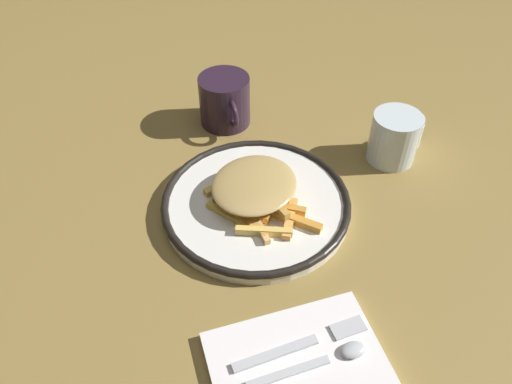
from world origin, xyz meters
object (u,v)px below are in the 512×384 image
(napkin, at_px, (301,372))
(fork, at_px, (301,344))
(coffee_mug, at_px, (225,101))
(plate, at_px, (256,203))
(spoon, at_px, (328,359))
(water_glass, at_px, (394,138))
(salt_shaker, at_px, (414,129))
(fries_heap, at_px, (253,192))

(napkin, height_order, fork, fork)
(napkin, bearing_deg, coffee_mug, 173.28)
(plate, distance_m, napkin, 0.28)
(napkin, xyz_separation_m, spoon, (0.00, 0.03, 0.01))
(water_glass, height_order, coffee_mug, coffee_mug)
(coffee_mug, xyz_separation_m, salt_shaker, (0.18, 0.30, -0.01))
(fries_heap, bearing_deg, spoon, -0.12)
(plate, bearing_deg, fries_heap, -110.95)
(fork, xyz_separation_m, spoon, (0.03, 0.02, 0.00))
(napkin, bearing_deg, fries_heap, 172.73)
(water_glass, relative_size, coffee_mug, 0.72)
(spoon, bearing_deg, water_glass, 139.90)
(coffee_mug, bearing_deg, spoon, -2.87)
(fork, xyz_separation_m, water_glass, (-0.29, 0.29, 0.03))
(fries_heap, bearing_deg, napkin, -7.27)
(fries_heap, height_order, napkin, fries_heap)
(fries_heap, bearing_deg, water_glass, 98.55)
(fries_heap, relative_size, fork, 1.13)
(coffee_mug, bearing_deg, water_glass, 50.99)
(fork, distance_m, spoon, 0.04)
(salt_shaker, bearing_deg, coffee_mug, -120.48)
(water_glass, bearing_deg, plate, -81.01)
(spoon, bearing_deg, napkin, -90.06)
(napkin, height_order, water_glass, water_glass)
(spoon, bearing_deg, fork, -141.37)
(napkin, distance_m, water_glass, 0.44)
(spoon, relative_size, coffee_mug, 1.23)
(napkin, relative_size, coffee_mug, 1.70)
(water_glass, distance_m, coffee_mug, 0.31)
(fork, bearing_deg, fries_heap, 174.67)
(plate, distance_m, coffee_mug, 0.24)
(fries_heap, height_order, coffee_mug, coffee_mug)
(plate, relative_size, salt_shaker, 4.39)
(napkin, relative_size, salt_shaker, 3.08)
(fries_heap, xyz_separation_m, salt_shaker, (-0.06, 0.32, -0.00))
(plate, xyz_separation_m, fries_heap, (-0.00, -0.00, 0.03))
(salt_shaker, bearing_deg, plate, -78.85)
(napkin, bearing_deg, plate, 171.90)
(spoon, bearing_deg, coffee_mug, 177.13)
(water_glass, bearing_deg, fork, -45.08)
(water_glass, bearing_deg, coffee_mug, -129.01)
(plate, xyz_separation_m, salt_shaker, (-0.06, 0.32, 0.02))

